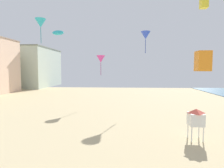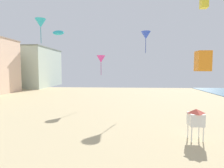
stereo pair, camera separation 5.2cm
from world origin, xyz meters
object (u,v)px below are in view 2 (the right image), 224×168
(lifeguard_stand, at_px, (196,118))
(kite_cyan_delta, at_px, (41,23))
(kite_magenta_delta, at_px, (101,59))
(kite_blue_delta, at_px, (146,35))
(kite_cyan_parafoil, at_px, (58,33))
(kite_yellow_box, at_px, (204,3))
(kite_orange_box, at_px, (203,61))

(lifeguard_stand, xyz_separation_m, kite_cyan_delta, (-12.95, 0.62, 7.82))
(kite_magenta_delta, relative_size, kite_blue_delta, 0.94)
(lifeguard_stand, distance_m, kite_blue_delta, 18.50)
(lifeguard_stand, height_order, kite_cyan_delta, kite_cyan_delta)
(kite_cyan_parafoil, bearing_deg, lifeguard_stand, -49.25)
(kite_cyan_delta, xyz_separation_m, kite_yellow_box, (14.98, 3.69, 2.63))
(kite_yellow_box, bearing_deg, kite_blue_delta, 111.10)
(kite_orange_box, height_order, kite_cyan_delta, kite_cyan_delta)
(kite_magenta_delta, xyz_separation_m, kite_orange_box, (10.05, -15.89, -1.08))
(kite_orange_box, bearing_deg, kite_yellow_box, 69.20)
(kite_orange_box, bearing_deg, kite_magenta_delta, 122.30)
(kite_magenta_delta, distance_m, kite_orange_box, 18.83)
(kite_magenta_delta, distance_m, kite_cyan_delta, 15.68)
(kite_orange_box, xyz_separation_m, kite_yellow_box, (1.68, 4.41, 5.92))
(kite_cyan_delta, bearing_deg, kite_magenta_delta, 77.88)
(lifeguard_stand, relative_size, kite_yellow_box, 2.39)
(kite_magenta_delta, bearing_deg, kite_blue_delta, -0.24)
(kite_cyan_delta, distance_m, kite_yellow_box, 15.65)
(kite_cyan_delta, relative_size, kite_yellow_box, 1.94)
(kite_blue_delta, bearing_deg, kite_orange_box, -80.19)
(kite_yellow_box, relative_size, kite_blue_delta, 0.31)
(kite_cyan_parafoil, distance_m, kite_blue_delta, 17.96)
(kite_magenta_delta, xyz_separation_m, kite_cyan_delta, (-3.26, -15.18, 2.21))
(lifeguard_stand, distance_m, kite_cyan_parafoil, 31.32)
(kite_yellow_box, bearing_deg, lifeguard_stand, -115.16)
(kite_cyan_delta, height_order, kite_cyan_parafoil, kite_cyan_parafoil)
(lifeguard_stand, xyz_separation_m, kite_magenta_delta, (-9.70, 15.80, 5.61))
(kite_magenta_delta, relative_size, kite_cyan_parafoil, 1.40)
(lifeguard_stand, xyz_separation_m, kite_blue_delta, (-2.39, 15.77, 9.37))
(kite_orange_box, relative_size, kite_blue_delta, 0.46)
(kite_cyan_delta, bearing_deg, kite_yellow_box, 13.85)
(kite_blue_delta, bearing_deg, kite_yellow_box, -68.90)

